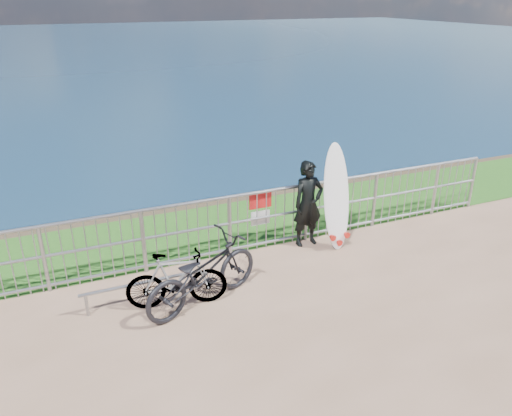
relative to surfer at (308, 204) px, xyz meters
name	(u,v)px	position (x,y,z in m)	size (l,w,h in m)	color
grass_strip	(235,225)	(-0.94, 1.25, -0.78)	(120.00, 120.00, 0.00)	#1F5517
railing	(257,220)	(-0.92, 0.15, -0.21)	(10.06, 0.10, 1.13)	#93969B
surfer	(308,204)	(0.00, 0.00, 0.00)	(0.58, 0.38, 1.59)	black
surfboard	(337,201)	(0.42, -0.27, 0.09)	(0.52, 0.46, 1.92)	white
bicycle_near	(203,273)	(-2.34, -1.12, -0.28)	(0.69, 1.97, 1.03)	black
bicycle_far	(177,280)	(-2.70, -1.02, -0.35)	(0.42, 1.47, 0.88)	black
bike_rack	(142,285)	(-3.16, -0.77, -0.48)	(1.81, 0.05, 0.38)	#93969B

